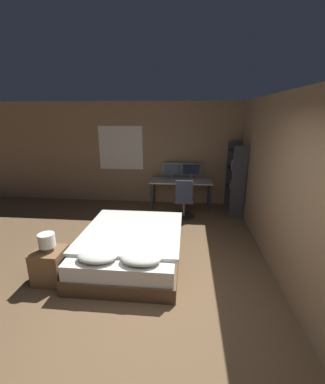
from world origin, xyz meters
name	(u,v)px	position (x,y,z in m)	size (l,w,h in m)	color
ground_plane	(145,321)	(0.00, 0.00, 0.00)	(20.00, 20.00, 0.00)	brown
wall_back	(170,154)	(-0.02, 4.39, 1.35)	(12.00, 0.08, 2.70)	#8E7051
wall_side_right	(278,184)	(1.86, 1.50, 1.35)	(0.06, 12.00, 2.70)	#8E7051
bed	(131,247)	(-0.44, 1.31, 0.25)	(1.63, 2.06, 0.58)	brown
nightstand	(50,265)	(-1.51, 0.65, 0.25)	(0.43, 0.43, 0.50)	brown
bedside_lamp	(47,240)	(-1.51, 0.65, 0.66)	(0.23, 0.23, 0.26)	gray
desk	(181,184)	(0.31, 4.00, 0.65)	(1.58, 0.63, 0.73)	beige
monitor_left	(172,170)	(0.05, 4.22, 0.96)	(0.48, 0.16, 0.41)	#B7B7BC
monitor_right	(191,170)	(0.56, 4.22, 0.96)	(0.48, 0.16, 0.41)	#B7B7BC
keyboard	(181,182)	(0.31, 3.79, 0.74)	(0.39, 0.13, 0.02)	#B7B7BC
computer_mouse	(192,182)	(0.59, 3.79, 0.75)	(0.07, 0.05, 0.04)	#B7B7BC
office_chair	(184,203)	(0.40, 3.27, 0.37)	(0.52, 0.52, 0.95)	black
bookshelf	(236,176)	(1.64, 3.71, 0.95)	(0.33, 0.89, 1.72)	#333338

